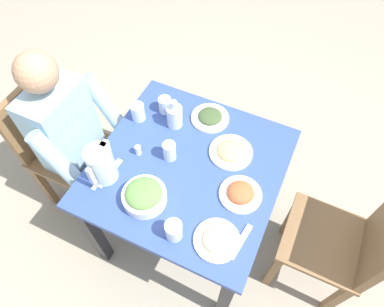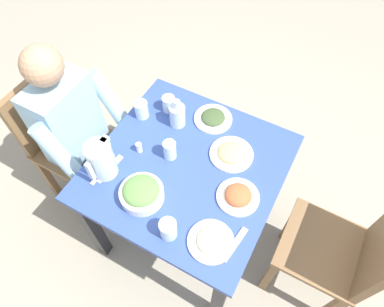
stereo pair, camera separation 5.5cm
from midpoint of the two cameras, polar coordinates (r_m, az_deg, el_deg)
ground_plane at (r=2.27m, az=-1.22°, el=-11.95°), size 8.00×8.00×0.00m
dining_table at (r=1.73m, az=-1.57°, el=-4.31°), size 0.86×0.86×0.73m
chair_near at (r=2.14m, az=-21.95°, el=1.62°), size 0.40×0.40×0.88m
chair_far at (r=1.85m, az=23.30°, el=-13.52°), size 0.40×0.40×0.88m
diner_near at (r=1.92m, az=-18.72°, el=2.15°), size 0.48×0.53×1.17m
water_pitcher at (r=1.57m, az=-15.74°, el=-1.77°), size 0.16×0.12×0.19m
salad_bowl at (r=1.52m, az=-8.95°, el=-6.88°), size 0.19×0.19×0.09m
plate_beans at (r=1.45m, az=3.01°, el=-14.10°), size 0.19×0.19×0.04m
plate_fries at (r=1.66m, az=5.52°, el=0.35°), size 0.21×0.21×0.04m
plate_dolmas at (r=1.78m, az=2.13°, el=6.02°), size 0.20×0.20×0.04m
plate_rice_curry at (r=1.54m, az=7.03°, el=-6.57°), size 0.19×0.19×0.05m
water_glass_center at (r=1.43m, az=-4.17°, el=-12.59°), size 0.07×0.07×0.10m
water_glass_by_pitcher at (r=1.62m, az=-4.73°, el=0.39°), size 0.06×0.06×0.10m
water_glass_near_right at (r=1.79m, az=-9.81°, el=6.78°), size 0.07×0.07×0.09m
water_glass_near_left at (r=1.81m, az=-5.38°, el=8.00°), size 0.07×0.07×0.09m
oil_carafe at (r=1.73m, az=-3.81°, el=6.06°), size 0.08×0.08×0.16m
salt_shaker at (r=1.66m, az=-9.84°, el=0.53°), size 0.03×0.03×0.05m
fork_near at (r=1.65m, az=-14.37°, el=-3.18°), size 0.17×0.04×0.01m
knife_near at (r=1.66m, az=-15.50°, el=-3.21°), size 0.19×0.03×0.01m
fork_far at (r=1.47m, az=6.95°, el=-14.30°), size 0.17×0.05×0.01m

